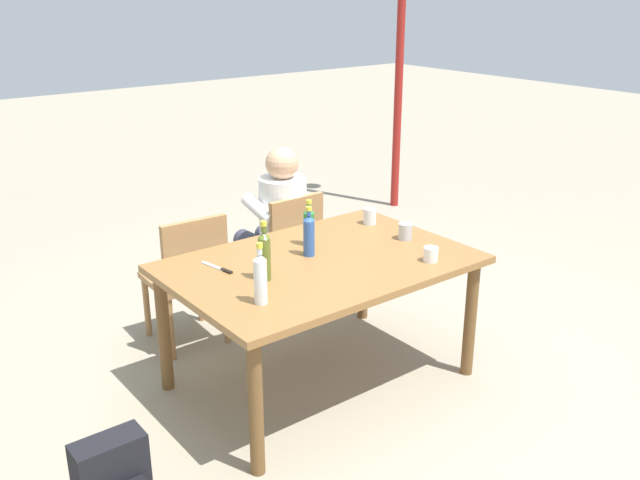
{
  "coord_description": "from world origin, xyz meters",
  "views": [
    {
      "loc": [
        -2.19,
        -2.82,
        2.19
      ],
      "look_at": [
        0.0,
        0.0,
        0.87
      ],
      "focal_mm": 39.53,
      "sensor_mm": 36.0,
      "label": 1
    }
  ],
  "objects_px": {
    "chair_far_left": "(189,273)",
    "chair_far_right": "(286,247)",
    "cup_white": "(431,254)",
    "lamp_post": "(402,2)",
    "cup_steel": "(405,231)",
    "bottle_blue": "(309,234)",
    "dining_table": "(320,274)",
    "person_in_white_shirt": "(277,220)",
    "bottle_olive": "(264,255)",
    "table_knife": "(219,268)",
    "cup_glass": "(370,216)",
    "bottle_green": "(309,226)",
    "bottle_clear": "(260,278)"
  },
  "relations": [
    {
      "from": "bottle_blue",
      "to": "cup_glass",
      "type": "xyz_separation_m",
      "value": [
        0.62,
        0.2,
        -0.07
      ]
    },
    {
      "from": "bottle_olive",
      "to": "table_knife",
      "type": "relative_size",
      "value": 1.32
    },
    {
      "from": "chair_far_left",
      "to": "bottle_blue",
      "type": "xyz_separation_m",
      "value": [
        0.37,
        -0.75,
        0.39
      ]
    },
    {
      "from": "chair_far_right",
      "to": "cup_steel",
      "type": "height_order",
      "value": "chair_far_right"
    },
    {
      "from": "chair_far_left",
      "to": "bottle_olive",
      "type": "relative_size",
      "value": 2.75
    },
    {
      "from": "chair_far_left",
      "to": "chair_far_right",
      "type": "bearing_deg",
      "value": -0.01
    },
    {
      "from": "bottle_blue",
      "to": "lamp_post",
      "type": "xyz_separation_m",
      "value": [
        2.7,
        2.13,
        1.13
      ]
    },
    {
      "from": "dining_table",
      "to": "chair_far_right",
      "type": "bearing_deg",
      "value": 66.49
    },
    {
      "from": "bottle_green",
      "to": "bottle_olive",
      "type": "xyz_separation_m",
      "value": [
        -0.48,
        -0.26,
        0.02
      ]
    },
    {
      "from": "bottle_green",
      "to": "cup_steel",
      "type": "height_order",
      "value": "bottle_green"
    },
    {
      "from": "cup_white",
      "to": "chair_far_right",
      "type": "bearing_deg",
      "value": 94.68
    },
    {
      "from": "cup_white",
      "to": "bottle_blue",
      "type": "bearing_deg",
      "value": 134.3
    },
    {
      "from": "chair_far_right",
      "to": "chair_far_left",
      "type": "relative_size",
      "value": 1.0
    },
    {
      "from": "lamp_post",
      "to": "cup_glass",
      "type": "bearing_deg",
      "value": -137.15
    },
    {
      "from": "chair_far_right",
      "to": "bottle_blue",
      "type": "height_order",
      "value": "bottle_blue"
    },
    {
      "from": "bottle_clear",
      "to": "cup_white",
      "type": "bearing_deg",
      "value": -6.73
    },
    {
      "from": "bottle_blue",
      "to": "chair_far_right",
      "type": "bearing_deg",
      "value": 63.94
    },
    {
      "from": "cup_steel",
      "to": "cup_white",
      "type": "height_order",
      "value": "cup_steel"
    },
    {
      "from": "person_in_white_shirt",
      "to": "bottle_clear",
      "type": "height_order",
      "value": "person_in_white_shirt"
    },
    {
      "from": "bottle_olive",
      "to": "lamp_post",
      "type": "xyz_separation_m",
      "value": [
        3.09,
        2.26,
        1.12
      ]
    },
    {
      "from": "cup_white",
      "to": "table_knife",
      "type": "height_order",
      "value": "cup_white"
    },
    {
      "from": "chair_far_right",
      "to": "person_in_white_shirt",
      "type": "height_order",
      "value": "person_in_white_shirt"
    },
    {
      "from": "cup_steel",
      "to": "person_in_white_shirt",
      "type": "bearing_deg",
      "value": 103.51
    },
    {
      "from": "bottle_clear",
      "to": "cup_glass",
      "type": "relative_size",
      "value": 3.02
    },
    {
      "from": "person_in_white_shirt",
      "to": "cup_steel",
      "type": "bearing_deg",
      "value": -76.49
    },
    {
      "from": "cup_white",
      "to": "lamp_post",
      "type": "distance_m",
      "value": 3.64
    },
    {
      "from": "cup_steel",
      "to": "cup_glass",
      "type": "distance_m",
      "value": 0.34
    },
    {
      "from": "person_in_white_shirt",
      "to": "table_knife",
      "type": "bearing_deg",
      "value": -140.13
    },
    {
      "from": "bottle_green",
      "to": "bottle_olive",
      "type": "height_order",
      "value": "bottle_olive"
    },
    {
      "from": "cup_glass",
      "to": "cup_white",
      "type": "distance_m",
      "value": 0.7
    },
    {
      "from": "bottle_blue",
      "to": "dining_table",
      "type": "bearing_deg",
      "value": -91.63
    },
    {
      "from": "chair_far_right",
      "to": "table_knife",
      "type": "relative_size",
      "value": 3.63
    },
    {
      "from": "bottle_olive",
      "to": "cup_white",
      "type": "height_order",
      "value": "bottle_olive"
    },
    {
      "from": "bottle_green",
      "to": "table_knife",
      "type": "distance_m",
      "value": 0.61
    },
    {
      "from": "person_in_white_shirt",
      "to": "bottle_clear",
      "type": "bearing_deg",
      "value": -127.17
    },
    {
      "from": "bottle_olive",
      "to": "cup_steel",
      "type": "bearing_deg",
      "value": -0.36
    },
    {
      "from": "bottle_blue",
      "to": "cup_steel",
      "type": "distance_m",
      "value": 0.62
    },
    {
      "from": "dining_table",
      "to": "cup_white",
      "type": "bearing_deg",
      "value": -38.89
    },
    {
      "from": "cup_steel",
      "to": "chair_far_left",
      "type": "bearing_deg",
      "value": 137.76
    },
    {
      "from": "dining_table",
      "to": "person_in_white_shirt",
      "type": "relative_size",
      "value": 1.39
    },
    {
      "from": "cup_glass",
      "to": "table_knife",
      "type": "bearing_deg",
      "value": -176.74
    },
    {
      "from": "table_knife",
      "to": "bottle_blue",
      "type": "bearing_deg",
      "value": -15.12
    },
    {
      "from": "cup_steel",
      "to": "chair_far_right",
      "type": "bearing_deg",
      "value": 104.99
    },
    {
      "from": "cup_glass",
      "to": "lamp_post",
      "type": "xyz_separation_m",
      "value": [
        2.08,
        1.93,
        1.2
      ]
    },
    {
      "from": "bottle_clear",
      "to": "dining_table",
      "type": "bearing_deg",
      "value": 24.95
    },
    {
      "from": "bottle_green",
      "to": "cup_white",
      "type": "xyz_separation_m",
      "value": [
        0.37,
        -0.61,
        -0.08
      ]
    },
    {
      "from": "bottle_blue",
      "to": "lamp_post",
      "type": "relative_size",
      "value": 0.1
    },
    {
      "from": "person_in_white_shirt",
      "to": "cup_steel",
      "type": "distance_m",
      "value": 1.04
    },
    {
      "from": "chair_far_right",
      "to": "table_knife",
      "type": "height_order",
      "value": "chair_far_right"
    },
    {
      "from": "cup_glass",
      "to": "bottle_olive",
      "type": "bearing_deg",
      "value": -161.78
    }
  ]
}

